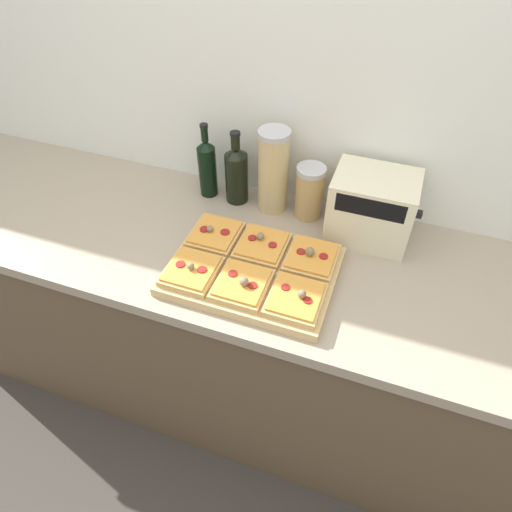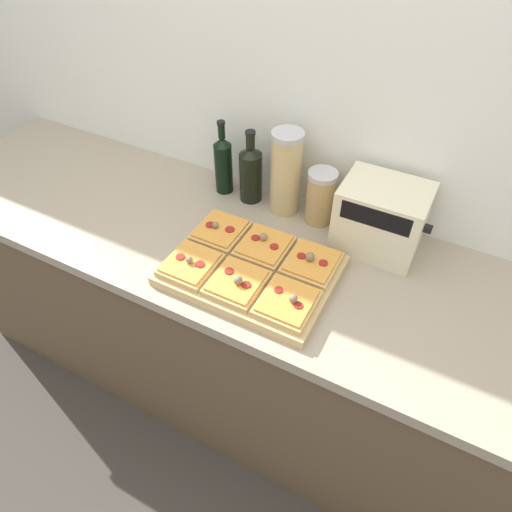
# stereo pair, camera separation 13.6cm
# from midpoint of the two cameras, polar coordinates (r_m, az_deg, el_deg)

# --- Properties ---
(ground_plane) EXTENTS (12.00, 12.00, 0.00)m
(ground_plane) POSITION_cam_midpoint_polar(r_m,az_deg,el_deg) (2.04, -5.48, -24.07)
(ground_plane) COLOR #3D3833
(wall_back) EXTENTS (6.00, 0.06, 2.50)m
(wall_back) POSITION_cam_midpoint_polar(r_m,az_deg,el_deg) (1.53, 2.03, 19.38)
(wall_back) COLOR silver
(wall_back) RESTS_ON ground_plane
(kitchen_counter) EXTENTS (2.63, 0.67, 0.89)m
(kitchen_counter) POSITION_cam_midpoint_polar(r_m,az_deg,el_deg) (1.79, -2.25, -9.76)
(kitchen_counter) COLOR brown
(kitchen_counter) RESTS_ON ground_plane
(cutting_board) EXTENTS (0.49, 0.36, 0.03)m
(cutting_board) POSITION_cam_midpoint_polar(r_m,az_deg,el_deg) (1.37, -3.28, -2.03)
(cutting_board) COLOR tan
(cutting_board) RESTS_ON kitchen_counter
(pizza_slice_back_left) EXTENTS (0.15, 0.16, 0.05)m
(pizza_slice_back_left) POSITION_cam_midpoint_polar(r_m,az_deg,el_deg) (1.46, -7.81, 2.60)
(pizza_slice_back_left) COLOR tan
(pizza_slice_back_left) RESTS_ON cutting_board
(pizza_slice_back_center) EXTENTS (0.15, 0.16, 0.05)m
(pizza_slice_back_center) POSITION_cam_midpoint_polar(r_m,az_deg,el_deg) (1.41, -2.00, 1.19)
(pizza_slice_back_center) COLOR tan
(pizza_slice_back_center) RESTS_ON cutting_board
(pizza_slice_back_right) EXTENTS (0.15, 0.16, 0.05)m
(pizza_slice_back_right) POSITION_cam_midpoint_polar(r_m,az_deg,el_deg) (1.37, 4.16, -0.34)
(pizza_slice_back_right) COLOR tan
(pizza_slice_back_right) RESTS_ON cutting_board
(pizza_slice_front_left) EXTENTS (0.15, 0.16, 0.05)m
(pizza_slice_front_left) POSITION_cam_midpoint_polar(r_m,az_deg,el_deg) (1.35, -10.92, -1.96)
(pizza_slice_front_left) COLOR tan
(pizza_slice_front_left) RESTS_ON cutting_board
(pizza_slice_front_center) EXTENTS (0.15, 0.16, 0.05)m
(pizza_slice_front_center) POSITION_cam_midpoint_polar(r_m,az_deg,el_deg) (1.30, -4.76, -3.69)
(pizza_slice_front_center) COLOR tan
(pizza_slice_front_center) RESTS_ON cutting_board
(pizza_slice_front_right) EXTENTS (0.15, 0.16, 0.05)m
(pizza_slice_front_right) POSITION_cam_midpoint_polar(r_m,az_deg,el_deg) (1.26, 1.90, -5.51)
(pizza_slice_front_right) COLOR tan
(pizza_slice_front_right) RESTS_ON cutting_board
(olive_oil_bottle) EXTENTS (0.06, 0.06, 0.28)m
(olive_oil_bottle) POSITION_cam_midpoint_polar(r_m,az_deg,el_deg) (1.65, -8.52, 10.89)
(olive_oil_bottle) COLOR black
(olive_oil_bottle) RESTS_ON kitchen_counter
(wine_bottle) EXTENTS (0.08, 0.08, 0.27)m
(wine_bottle) POSITION_cam_midpoint_polar(r_m,az_deg,el_deg) (1.61, -4.93, 10.14)
(wine_bottle) COLOR black
(wine_bottle) RESTS_ON kitchen_counter
(grain_jar_tall) EXTENTS (0.11, 0.11, 0.30)m
(grain_jar_tall) POSITION_cam_midpoint_polar(r_m,az_deg,el_deg) (1.54, -0.41, 10.47)
(grain_jar_tall) COLOR tan
(grain_jar_tall) RESTS_ON kitchen_counter
(grain_jar_short) EXTENTS (0.10, 0.10, 0.19)m
(grain_jar_short) POSITION_cam_midpoint_polar(r_m,az_deg,el_deg) (1.54, 4.15, 7.89)
(grain_jar_short) COLOR tan
(grain_jar_short) RESTS_ON kitchen_counter
(toaster_oven) EXTENTS (0.28, 0.20, 0.22)m
(toaster_oven) POSITION_cam_midpoint_polar(r_m,az_deg,el_deg) (1.47, 11.71, 5.88)
(toaster_oven) COLOR beige
(toaster_oven) RESTS_ON kitchen_counter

